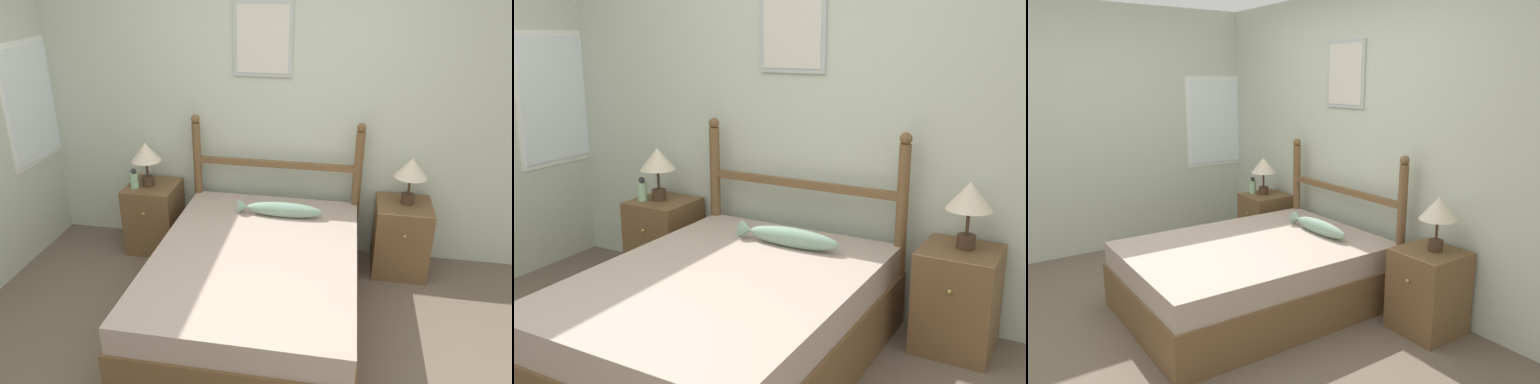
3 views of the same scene
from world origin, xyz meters
The scene contains 9 objects.
wall_back centered at (0.00, 1.73, 1.28)m, with size 6.40×0.08×2.55m.
bed centered at (-0.03, 0.63, 0.26)m, with size 1.45×1.95×0.53m.
headboard centered at (-0.03, 1.57, 0.67)m, with size 1.45×0.08×1.23m.
nightstand_left centered at (-1.11, 1.45, 0.30)m, with size 0.44×0.46×0.61m.
nightstand_right centered at (1.05, 1.45, 0.30)m, with size 0.44×0.46×0.61m.
table_lamp_left centered at (-1.13, 1.45, 0.90)m, with size 0.26×0.26×0.39m.
table_lamp_right centered at (1.07, 1.48, 0.90)m, with size 0.26×0.26×0.39m.
bottle centered at (-1.23, 1.37, 0.69)m, with size 0.07×0.07×0.18m.
fish_pillow centered at (0.06, 1.22, 0.59)m, with size 0.68×0.11×0.12m.
Camera 2 is at (1.67, -1.87, 1.77)m, focal length 42.00 mm.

